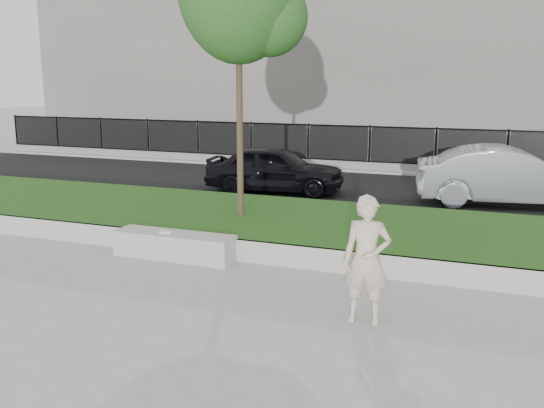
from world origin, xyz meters
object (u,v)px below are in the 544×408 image
at_px(stone_bench, 175,245).
at_px(car_silver, 508,176).
at_px(car_dark, 275,169).
at_px(book, 167,232).
at_px(man, 367,260).

xyz_separation_m(stone_bench, car_silver, (5.63, 6.92, 0.55)).
distance_m(car_dark, car_silver, 6.14).
bearing_deg(car_silver, stone_bench, 131.29).
xyz_separation_m(stone_bench, book, (-0.14, -0.02, 0.25)).
bearing_deg(book, car_dark, 87.70).
height_order(book, car_silver, car_silver).
xyz_separation_m(book, car_silver, (5.77, 6.93, 0.30)).
xyz_separation_m(man, car_silver, (1.76, 8.55, -0.08)).
relative_size(car_dark, car_silver, 0.86).
relative_size(man, car_silver, 0.39).
bearing_deg(car_silver, book, 130.65).
distance_m(book, car_silver, 9.03).
distance_m(man, book, 4.35).
distance_m(stone_bench, man, 4.25).
distance_m(stone_bench, car_silver, 8.93).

